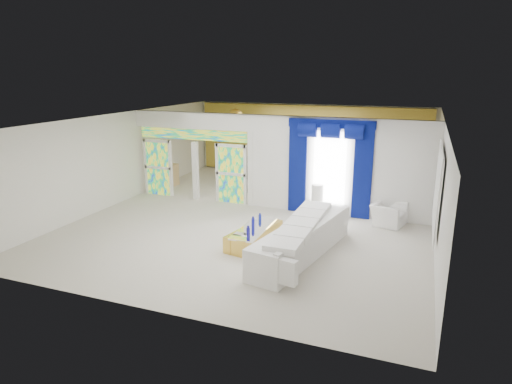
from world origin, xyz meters
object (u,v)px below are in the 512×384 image
at_px(white_sofa, 302,241).
at_px(armchair, 389,214).
at_px(console_table, 326,209).
at_px(grand_piano, 254,171).
at_px(coffee_table, 254,236).

xyz_separation_m(white_sofa, armchair, (1.76, 3.10, -0.06)).
relative_size(white_sofa, console_table, 3.53).
bearing_deg(grand_piano, white_sofa, -47.06).
bearing_deg(white_sofa, armchair, 71.34).
xyz_separation_m(white_sofa, grand_piano, (-3.78, 6.61, 0.06)).
relative_size(white_sofa, grand_piano, 2.28).
bearing_deg(grand_piano, console_table, -28.94).
relative_size(white_sofa, armchair, 4.05).
distance_m(white_sofa, console_table, 3.30).
bearing_deg(armchair, console_table, 98.95).
xyz_separation_m(coffee_table, console_table, (1.24, 2.99, -0.02)).
height_order(white_sofa, armchair, white_sofa).
distance_m(coffee_table, console_table, 3.24).
relative_size(white_sofa, coffee_table, 2.07).
bearing_deg(armchair, coffee_table, 146.80).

